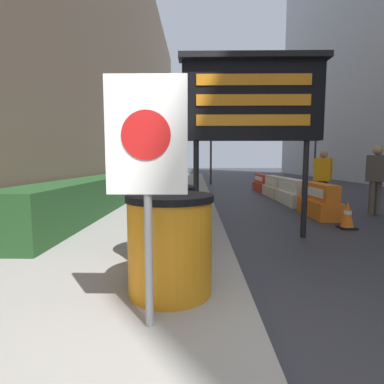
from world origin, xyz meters
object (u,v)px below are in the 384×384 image
Objects in this scene: jersey_barrier_orange_near at (319,202)px; traffic_light_far_side at (316,139)px; pedestrian_worker at (376,174)px; jersey_barrier_cream at (275,188)px; barrel_drum_middle at (163,223)px; warning_sign at (147,156)px; traffic_cone_mid at (348,215)px; traffic_light_near_curb at (211,133)px; barrel_drum_foreground at (170,244)px; jersey_barrier_red_striped at (262,184)px; jersey_barrier_white at (292,193)px; traffic_cone_near at (304,199)px; message_board at (252,101)px; pedestrian_passerby at (323,175)px.

jersey_barrier_orange_near is 0.40× the size of traffic_light_far_side.
pedestrian_worker is at bearing 11.01° from jersey_barrier_orange_near.
barrel_drum_middle is at bearing -113.20° from jersey_barrier_cream.
warning_sign reaches higher than jersey_barrier_orange_near.
traffic_light_near_curb reaches higher than traffic_cone_mid.
barrel_drum_foreground reaches higher than jersey_barrier_red_striped.
barrel_drum_foreground is at bearing -97.77° from pedestrian_worker.
barrel_drum_middle is 7.02m from jersey_barrier_white.
traffic_cone_near is at bearing -89.47° from jersey_barrier_red_striped.
jersey_barrier_white is 3.08× the size of traffic_cone_near.
warning_sign is 15.91m from traffic_light_near_curb.
barrel_drum_foreground is at bearing -79.57° from barrel_drum_middle.
barrel_drum_foreground is 1.60× the size of traffic_cone_mid.
traffic_cone_near is (2.17, 3.26, -2.15)m from message_board.
barrel_drum_middle is at bearing -127.95° from message_board.
message_board is 3.64m from jersey_barrier_orange_near.
traffic_light_far_side reaches higher than traffic_cone_mid.
barrel_drum_foreground is 11.95m from jersey_barrier_red_striped.
pedestrian_worker is at bearing -105.10° from traffic_light_far_side.
barrel_drum_foreground is 3.50m from message_board.
barrel_drum_middle reaches higher than traffic_cone_mid.
traffic_cone_near is at bearing 89.58° from traffic_cone_mid.
pedestrian_worker is at bearing -49.77° from jersey_barrier_white.
traffic_light_near_curb is 1.03× the size of traffic_light_far_side.
barrel_drum_middle is at bearing -104.43° from pedestrian_worker.
traffic_cone_near is (3.50, 6.58, -1.12)m from warning_sign.
traffic_cone_near is (0.05, -1.02, -0.05)m from jersey_barrier_white.
jersey_barrier_cream is 1.09× the size of pedestrian_worker.
message_board reaches higher than barrel_drum_foreground.
traffic_cone_mid is (3.48, 4.04, -1.15)m from warning_sign.
jersey_barrier_orange_near is 6.64m from jersey_barrier_red_striped.
jersey_barrier_white is at bearing -74.60° from traffic_light_near_curb.
traffic_light_near_curb is 2.34× the size of pedestrian_worker.
barrel_drum_middle is at bearing 100.43° from barrel_drum_foreground.
jersey_barrier_cream is 3.14m from traffic_cone_near.
barrel_drum_foreground is at bearing -134.44° from traffic_cone_mid.
jersey_barrier_white is (3.34, 7.01, -0.27)m from barrel_drum_foreground.
barrel_drum_foreground is at bearing -114.24° from message_board.
traffic_cone_near is (3.56, 5.06, -0.32)m from barrel_drum_middle.
message_board reaches higher than pedestrian_passerby.
warning_sign is 20.64m from traffic_light_far_side.
traffic_light_far_side reaches higher than pedestrian_passerby.
barrel_drum_foreground is 0.47× the size of jersey_barrier_white.
jersey_barrier_red_striped is 3.50× the size of traffic_cone_mid.
message_board is 12.48m from traffic_light_near_curb.
barrel_drum_middle reaches higher than jersey_barrier_white.
barrel_drum_foreground is at bearing -114.92° from traffic_light_far_side.
traffic_cone_near is 13.41m from traffic_light_far_side.
traffic_light_far_side is (5.09, 13.31, 2.57)m from jersey_barrier_orange_near.
traffic_light_far_side reaches higher than barrel_drum_middle.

